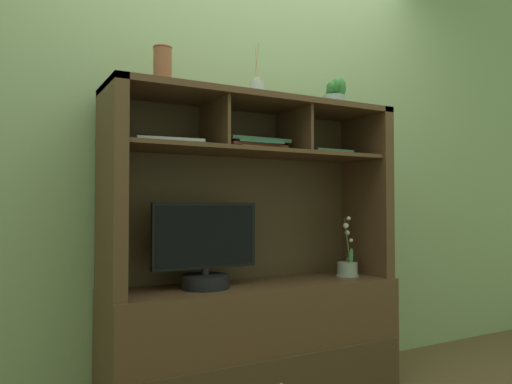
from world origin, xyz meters
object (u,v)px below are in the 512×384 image
(magazine_stack_centre, at_px, (325,153))
(ceramic_vase, at_px, (163,67))
(potted_orchid, at_px, (347,267))
(diffuser_bottle, at_px, (257,90))
(magazine_stack_right, at_px, (168,143))
(tv_monitor, at_px, (205,253))
(magazine_stack_left, at_px, (253,145))
(potted_succulent, at_px, (335,95))
(media_console, at_px, (255,306))

(magazine_stack_centre, distance_m, ceramic_vase, 1.02)
(potted_orchid, distance_m, diffuser_bottle, 1.09)
(diffuser_bottle, relative_size, ceramic_vase, 1.45)
(magazine_stack_centre, relative_size, magazine_stack_right, 0.91)
(tv_monitor, relative_size, magazine_stack_right, 1.57)
(potted_orchid, height_order, magazine_stack_left, magazine_stack_left)
(magazine_stack_right, height_order, diffuser_bottle, diffuser_bottle)
(potted_succulent, bearing_deg, media_console, 178.12)
(magazine_stack_left, distance_m, magazine_stack_right, 0.46)
(diffuser_bottle, height_order, potted_succulent, diffuser_bottle)
(magazine_stack_right, distance_m, ceramic_vase, 0.35)
(diffuser_bottle, bearing_deg, potted_orchid, -2.29)
(diffuser_bottle, distance_m, ceramic_vase, 0.49)
(media_console, xyz_separation_m, magazine_stack_right, (-0.46, 0.01, 0.80))
(magazine_stack_left, relative_size, magazine_stack_centre, 1.17)
(tv_monitor, height_order, magazine_stack_right, magazine_stack_right)
(media_console, height_order, potted_orchid, media_console)
(tv_monitor, relative_size, potted_succulent, 2.97)
(potted_orchid, xyz_separation_m, magazine_stack_centre, (-0.09, 0.07, 0.63))
(potted_orchid, height_order, magazine_stack_centre, magazine_stack_centre)
(media_console, relative_size, magazine_stack_right, 4.55)
(magazine_stack_left, height_order, potted_succulent, potted_succulent)
(potted_succulent, bearing_deg, diffuser_bottle, 179.81)
(diffuser_bottle, bearing_deg, ceramic_vase, 177.89)
(magazine_stack_left, bearing_deg, media_console, -93.71)
(magazine_stack_left, bearing_deg, potted_succulent, -5.50)
(magazine_stack_centre, bearing_deg, ceramic_vase, -177.99)
(magazine_stack_right, xyz_separation_m, potted_succulent, (0.96, -0.03, 0.32))
(diffuser_bottle, bearing_deg, magazine_stack_centre, 6.28)
(media_console, bearing_deg, potted_succulent, -1.88)
(magazine_stack_centre, xyz_separation_m, diffuser_bottle, (-0.47, -0.05, 0.30))
(magazine_stack_centre, height_order, magazine_stack_right, magazine_stack_centre)
(diffuser_bottle, bearing_deg, media_console, 90.00)
(media_console, distance_m, magazine_stack_left, 0.82)
(potted_orchid, relative_size, ceramic_vase, 1.68)
(magazine_stack_right, bearing_deg, media_console, -1.20)
(potted_orchid, distance_m, potted_succulent, 0.96)
(magazine_stack_right, height_order, ceramic_vase, ceramic_vase)
(magazine_stack_centre, bearing_deg, tv_monitor, -175.10)
(tv_monitor, bearing_deg, potted_orchid, -0.64)
(media_console, distance_m, magazine_stack_centre, 0.93)
(magazine_stack_left, height_order, magazine_stack_centre, magazine_stack_left)
(tv_monitor, relative_size, diffuser_bottle, 1.80)
(potted_orchid, height_order, potted_succulent, potted_succulent)
(ceramic_vase, bearing_deg, magazine_stack_left, 3.25)
(diffuser_bottle, xyz_separation_m, ceramic_vase, (-0.49, 0.02, 0.05))
(tv_monitor, distance_m, potted_orchid, 0.85)
(diffuser_bottle, bearing_deg, magazine_stack_left, 87.47)
(tv_monitor, xyz_separation_m, diffuser_bottle, (0.28, 0.01, 0.82))
(media_console, distance_m, potted_orchid, 0.59)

